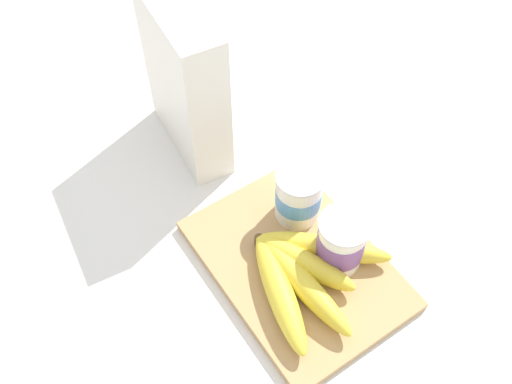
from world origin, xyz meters
name	(u,v)px	position (x,y,z in m)	size (l,w,h in m)	color
ground_plane	(296,267)	(0.00, 0.00, 0.00)	(2.40, 2.40, 0.00)	silver
cutting_board	(296,264)	(0.00, 0.00, 0.01)	(0.31, 0.22, 0.02)	tan
cereal_box	(186,82)	(-0.29, 0.00, 0.13)	(0.19, 0.06, 0.26)	white
yogurt_cup_front	(298,195)	(-0.07, 0.05, 0.06)	(0.07, 0.07, 0.09)	white
yogurt_cup_back	(341,242)	(0.03, 0.05, 0.06)	(0.07, 0.07, 0.09)	white
banana_bunch	(303,271)	(0.03, -0.01, 0.03)	(0.20, 0.21, 0.04)	yellow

